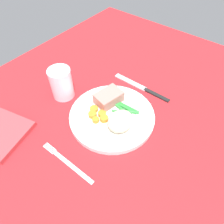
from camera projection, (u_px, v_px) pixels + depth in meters
dining_table at (103, 121)px, 60.17cm from camera, size 120.00×90.00×2.00cm
dinner_plate at (112, 116)px, 58.99cm from camera, size 24.23×24.23×1.60cm
meat_portion at (109, 98)px, 60.28cm from camera, size 8.68×6.87×3.41cm
mashed_potatoes at (120, 122)px, 53.84cm from camera, size 7.43×6.43×4.45cm
carrot_slices at (98, 115)px, 57.44cm from camera, size 5.11×6.97×1.24cm
green_beans at (125, 109)px, 59.17cm from camera, size 4.84×8.87×0.88cm
fork at (68, 163)px, 50.20cm from camera, size 1.44×16.60×0.40cm
knife at (143, 88)px, 67.45cm from camera, size 1.70×20.50×0.64cm
water_glass at (63, 85)px, 62.74cm from camera, size 6.74×6.74×9.69cm
napkin at (1, 134)px, 55.14cm from camera, size 15.95×15.49×1.44cm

